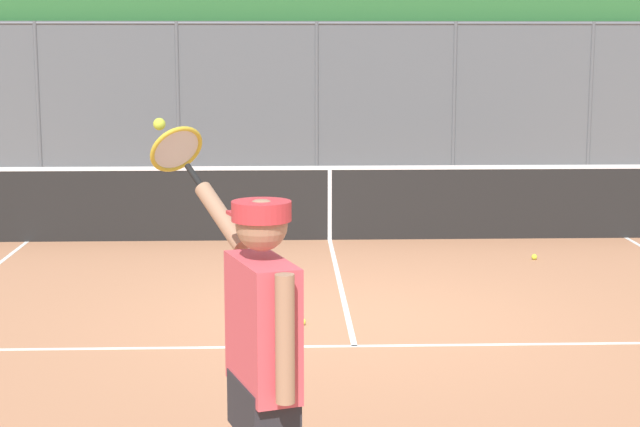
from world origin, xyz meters
name	(u,v)px	position (x,y,z in m)	size (l,w,h in m)	color
ground_plane	(348,318)	(0.00, 0.00, 0.00)	(60.00, 60.00, 0.00)	#B27551
court_line_markings	(357,357)	(0.00, 1.21, 0.00)	(7.81, 8.59, 0.01)	white
fence_backdrop	(316,90)	(0.00, -9.68, 1.66)	(17.71, 1.37, 3.35)	#565B60
tennis_net	(330,202)	(0.00, -3.82, 0.49)	(10.03, 0.09, 1.07)	#2D2D2D
tennis_player	(261,357)	(0.69, 4.63, 1.09)	(0.81, 1.33, 2.11)	silver
tennis_ball_near_baseline	(534,257)	(-2.35, -2.50, 0.03)	(0.07, 0.07, 0.07)	#CCDB33
tennis_ball_by_sideline	(302,322)	(0.43, 0.23, 0.03)	(0.07, 0.07, 0.07)	#D6E042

